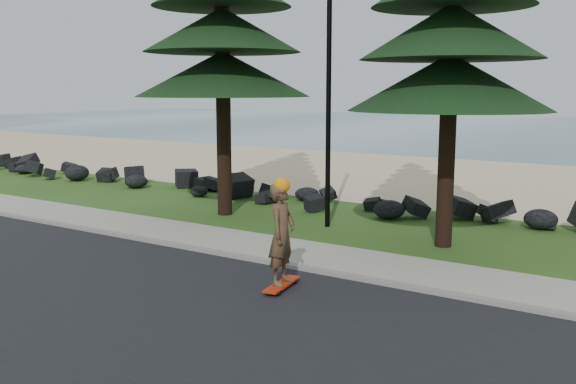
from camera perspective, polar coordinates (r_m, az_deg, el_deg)
name	(u,v)px	position (r m, az deg, el deg)	size (l,w,h in m)	color
ground	(260,250)	(15.37, -2.47, -5.20)	(160.00, 160.00, 0.00)	#2E4E18
road	(115,302)	(12.16, -15.13, -9.40)	(160.00, 7.00, 0.02)	black
kerb	(237,256)	(14.66, -4.53, -5.74)	(160.00, 0.20, 0.10)	gray
sidewalk	(265,247)	(15.52, -2.03, -4.91)	(160.00, 2.00, 0.08)	#9F9885
beach_sand	(460,179)	(28.22, 15.02, 1.12)	(160.00, 15.00, 0.01)	#D3B38C
seawall_boulders	(366,213)	(20.07, 6.93, -1.84)	(60.00, 2.40, 1.10)	black
lamp_post	(329,77)	(17.58, 3.65, 10.21)	(0.25, 0.14, 8.14)	black
skateboarder	(282,234)	(12.16, -0.55, -3.79)	(0.57, 1.20, 2.17)	#B9220A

